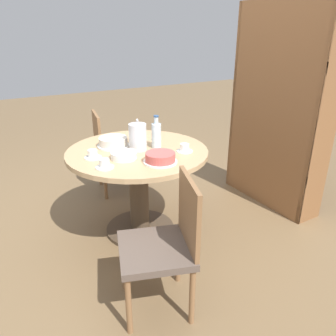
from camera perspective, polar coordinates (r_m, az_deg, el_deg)
name	(u,v)px	position (r m, az deg, el deg)	size (l,w,h in m)	color
ground_plane	(140,230)	(2.90, -4.82, -10.63)	(14.00, 14.00, 0.00)	brown
dining_table	(138,173)	(2.64, -5.20, -0.92)	(1.10, 1.10, 0.73)	#473828
chair_a	(112,150)	(3.44, -9.75, 3.12)	(0.49, 0.49, 0.85)	olive
chair_b	(166,242)	(1.95, -0.43, -12.84)	(0.53, 0.53, 0.85)	olive
bookshelf	(277,110)	(3.22, 18.42, 9.58)	(0.99, 0.28, 1.84)	brown
coffee_pot	(138,136)	(2.54, -5.33, 5.59)	(0.14, 0.14, 0.25)	silver
water_bottle	(156,135)	(2.58, -2.04, 5.81)	(0.08, 0.08, 0.26)	silver
cake_main	(113,142)	(2.66, -9.50, 4.47)	(0.26, 0.26, 0.08)	white
cake_second	(160,158)	(2.29, -1.35, 1.77)	(0.24, 0.24, 0.07)	white
cup_a	(185,148)	(2.51, 2.91, 3.41)	(0.13, 0.13, 0.06)	white
cup_b	(136,137)	(2.81, -5.58, 5.44)	(0.13, 0.13, 0.06)	white
cup_c	(105,164)	(2.25, -10.98, 0.63)	(0.13, 0.13, 0.06)	white
cup_d	(93,155)	(2.44, -12.93, 2.22)	(0.13, 0.13, 0.06)	white
plate_stack	(124,155)	(2.39, -7.68, 2.22)	(0.19, 0.19, 0.05)	white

